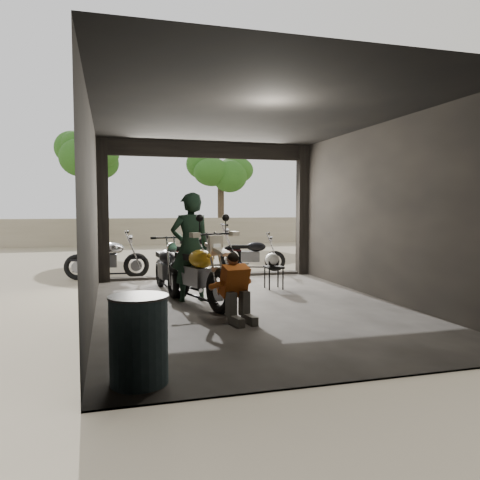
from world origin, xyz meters
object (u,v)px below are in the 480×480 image
outside_bike_b (205,247)px  helmet (272,260)px  mechanic (238,290)px  stool (274,270)px  outside_bike_c (252,252)px  main_bike (197,268)px  outside_bike_a (107,255)px  oil_drum (139,341)px  sign_post (312,213)px  rider (190,248)px  left_bike (166,264)px

outside_bike_b → helmet: size_ratio=6.12×
mechanic → stool: size_ratio=2.03×
outside_bike_c → helmet: size_ratio=5.04×
main_bike → outside_bike_a: size_ratio=1.16×
stool → oil_drum: (-2.97, -4.53, 0.01)m
outside_bike_b → oil_drum: size_ratio=2.17×
mechanic → sign_post: 6.72m
outside_bike_c → helmet: 2.80m
sign_post → outside_bike_c: bearing=179.7°
outside_bike_a → stool: outside_bike_a is taller
rider → sign_post: (4.05, 3.82, 0.54)m
rider → stool: 2.07m
helmet → left_bike: bearing=160.9°
outside_bike_b → helmet: outside_bike_b is taller
stool → mechanic: bearing=-120.1°
outside_bike_c → stool: outside_bike_c is taller
stool → oil_drum: 5.41m
main_bike → oil_drum: (-1.18, -3.38, -0.23)m
outside_bike_c → mechanic: bearing=-179.5°
outside_bike_c → stool: size_ratio=3.13×
left_bike → helmet: left_bike is taller
main_bike → helmet: (1.75, 1.15, -0.03)m
rider → mechanic: (0.40, -1.74, -0.48)m
main_bike → rider: 0.50m
stool → outside_bike_a: bearing=144.1°
oil_drum → main_bike: bearing=70.7°
main_bike → sign_post: (3.99, 4.20, 0.87)m
outside_bike_a → oil_drum: outside_bike_a is taller
left_bike → sign_post: bearing=28.4°
main_bike → mechanic: (0.34, -1.36, -0.16)m
main_bike → left_bike: main_bike is taller
outside_bike_c → mechanic: size_ratio=1.54×
outside_bike_a → sign_post: 5.61m
oil_drum → stool: bearing=56.7°
rider → mechanic: 1.85m
mechanic → stool: bearing=48.5°
outside_bike_b → mechanic: bearing=176.1°
rider → helmet: (1.81, 0.77, -0.35)m
helmet → main_bike: bearing=-158.7°
outside_bike_b → rider: size_ratio=0.95×
outside_bike_c → rider: (-2.23, -3.53, 0.46)m
helmet → outside_bike_b: bearing=91.1°
outside_bike_b → sign_post: sign_post is taller
outside_bike_c → helmet: bearing=-169.0°
main_bike → left_bike: size_ratio=1.16×
rider → stool: (1.84, 0.76, -0.56)m
outside_bike_b → outside_bike_c: bearing=-109.5°
rider → helmet: rider is taller
outside_bike_a → mechanic: outside_bike_a is taller
left_bike → outside_bike_a: (-1.14, 2.12, -0.00)m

